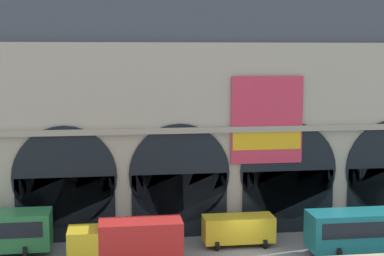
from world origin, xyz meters
name	(u,v)px	position (x,y,z in m)	size (l,w,h in m)	color
ground_plane	(249,256)	(0.00, 0.00, 0.00)	(200.00, 200.00, 0.00)	slate
station_building	(229,117)	(0.03, 7.50, 8.94)	(44.56, 5.42, 18.41)	#B2A891
box_truck_midwest	(127,242)	(-8.47, -0.79, 1.70)	(7.50, 2.91, 3.12)	gold
van_center	(238,229)	(-0.23, 2.44, 1.25)	(5.20, 2.48, 2.20)	gold
bus_mideast	(384,229)	(9.61, -0.67, 1.78)	(11.00, 3.25, 3.10)	#19727A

